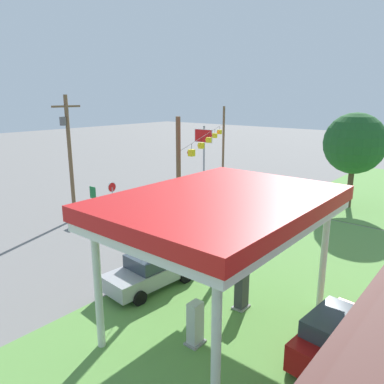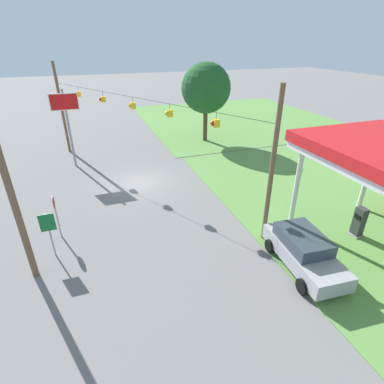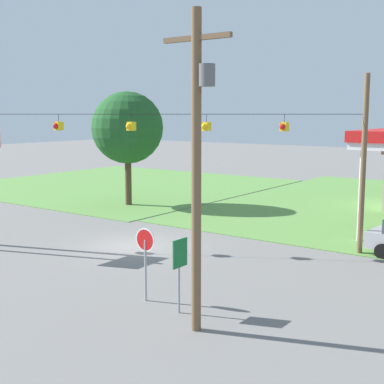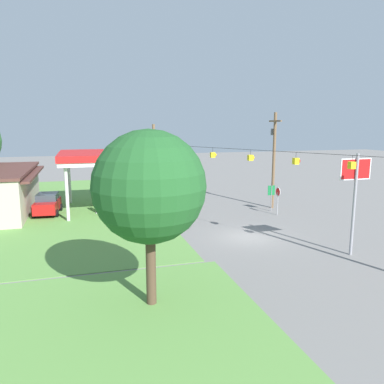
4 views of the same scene
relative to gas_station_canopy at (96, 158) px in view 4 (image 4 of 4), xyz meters
name	(u,v)px [view 4 (image 4 of 4)]	position (x,y,z in m)	size (l,w,h in m)	color
ground_plane	(248,237)	(-12.23, -9.90, -4.92)	(160.00, 160.00, 0.00)	slate
grass_verge_station_corner	(2,210)	(2.00, 8.65, -4.90)	(36.00, 28.00, 0.04)	#5B8E42
gas_station_canopy	(96,158)	(0.00, 0.00, 0.00)	(9.12, 6.55, 5.43)	silver
fuel_pump_near	(99,204)	(-1.58, 0.00, -4.10)	(0.71, 0.56, 1.72)	gray
fuel_pump_far	(97,198)	(1.58, 0.00, -4.10)	(0.71, 0.56, 1.72)	gray
car_at_pumps_front	(145,199)	(-0.53, -4.39, -4.03)	(4.74, 2.39, 1.70)	#9E9EA3
car_at_pumps_rear	(48,204)	(-0.76, 4.40, -3.95)	(4.20, 2.37, 1.88)	#AD1414
stop_sign_roadside	(278,195)	(-6.84, -15.21, -3.10)	(0.80, 0.08, 2.50)	#99999E
stop_sign_overhead	(355,183)	(-17.36, -14.38, -0.44)	(0.22, 2.12, 6.25)	gray
route_sign	(271,193)	(-5.23, -15.44, -3.21)	(0.10, 0.70, 2.40)	gray
utility_pole_main	(274,155)	(-3.99, -16.22, 0.17)	(2.20, 0.44, 9.07)	brown
signal_span_gantry	(250,176)	(-12.23, -9.91, -0.48)	(18.56, 10.24, 7.98)	brown
tree_west_verge	(149,187)	(-20.32, -1.43, 0.38)	(4.87, 4.87, 7.75)	#4C3828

